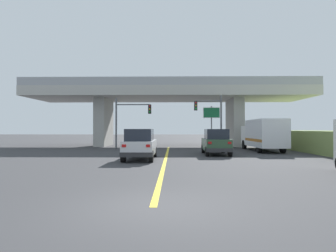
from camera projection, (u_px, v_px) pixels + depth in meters
name	position (u px, v px, depth m)	size (l,w,h in m)	color
ground	(169.00, 146.00, 34.51)	(160.00, 160.00, 0.00)	#353538
overpass_bridge	(169.00, 100.00, 34.58)	(32.77, 8.39, 7.66)	#B7B5AD
lane_divider_stripe	(166.00, 158.00, 19.52)	(0.20, 24.53, 0.01)	yellow
suv_lead	(140.00, 144.00, 18.82)	(1.95, 4.52, 2.02)	silver
suv_crossing	(216.00, 142.00, 22.46)	(1.97, 4.28, 2.02)	#2D4C33
box_truck	(263.00, 134.00, 26.22)	(2.33, 7.32, 2.88)	silver
traffic_signal_nearside	(212.00, 115.00, 29.02)	(2.84, 0.36, 5.49)	#56595E
traffic_signal_farside	(129.00, 116.00, 29.51)	(3.73, 0.36, 5.27)	#56595E
highway_sign	(212.00, 116.00, 32.00)	(1.85, 0.17, 4.62)	slate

